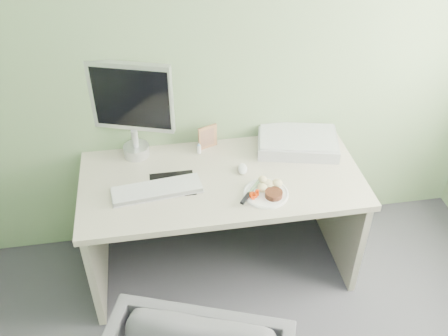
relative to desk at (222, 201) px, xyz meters
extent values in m
plane|color=#6B845C|center=(0.00, 0.38, 0.80)|extent=(3.50, 0.00, 3.50)
cube|color=beige|center=(0.00, 0.00, 0.16)|extent=(1.60, 0.75, 0.04)
cube|color=gray|center=(-0.76, 0.00, -0.20)|extent=(0.04, 0.70, 0.69)
cube|color=gray|center=(0.76, 0.00, -0.20)|extent=(0.04, 0.70, 0.69)
cylinder|color=white|center=(0.21, -0.18, 0.19)|extent=(0.25, 0.25, 0.01)
cylinder|color=black|center=(0.25, -0.22, 0.21)|extent=(0.11, 0.11, 0.03)
ellipsoid|color=tan|center=(0.23, -0.14, 0.23)|extent=(0.13, 0.12, 0.06)
cube|color=#ED3305|center=(0.15, -0.21, 0.21)|extent=(0.07, 0.07, 0.04)
cube|color=silver|center=(0.16, -0.13, 0.21)|extent=(0.10, 0.12, 0.01)
cube|color=black|center=(0.09, -0.23, 0.21)|extent=(0.07, 0.08, 0.02)
cube|color=black|center=(-0.28, -0.02, 0.18)|extent=(0.25, 0.22, 0.00)
cube|color=white|center=(-0.37, -0.06, 0.20)|extent=(0.50, 0.19, 0.02)
ellipsoid|color=white|center=(0.13, 0.04, 0.20)|extent=(0.07, 0.10, 0.03)
cube|color=olive|center=(-0.04, 0.30, 0.26)|extent=(0.12, 0.06, 0.15)
cylinder|color=white|center=(-0.10, 0.25, 0.21)|extent=(0.03, 0.03, 0.06)
cone|color=#8CB7E0|center=(-0.10, 0.25, 0.25)|extent=(0.02, 0.02, 0.02)
cube|color=#A3A4AA|center=(0.50, 0.21, 0.22)|extent=(0.54, 0.42, 0.07)
cylinder|color=silver|center=(-0.47, 0.29, 0.22)|extent=(0.15, 0.15, 0.07)
cylinder|color=silver|center=(-0.47, 0.29, 0.30)|extent=(0.04, 0.04, 0.11)
cube|color=silver|center=(-0.47, 0.32, 0.57)|extent=(0.48, 0.20, 0.42)
cube|color=black|center=(-0.47, 0.30, 0.57)|extent=(0.42, 0.15, 0.36)
camera|label=1|loc=(-0.34, -2.17, 1.97)|focal=40.00mm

